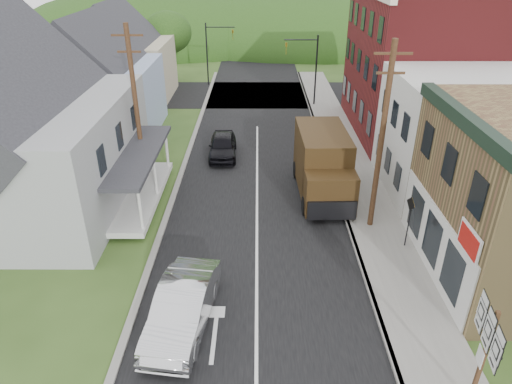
{
  "coord_description": "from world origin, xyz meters",
  "views": [
    {
      "loc": [
        0.03,
        -15.72,
        12.14
      ],
      "look_at": [
        -0.04,
        3.01,
        2.2
      ],
      "focal_mm": 32.0,
      "sensor_mm": 36.0,
      "label": 1
    }
  ],
  "objects_px": {
    "dark_sedan": "(223,146)",
    "silver_sedan": "(183,308)",
    "delivery_van": "(323,165)",
    "route_sign_cluster": "(485,346)",
    "warning_sign": "(410,215)"
  },
  "relations": [
    {
      "from": "dark_sedan",
      "to": "route_sign_cluster",
      "type": "bearing_deg",
      "value": -67.19
    },
    {
      "from": "route_sign_cluster",
      "to": "dark_sedan",
      "type": "bearing_deg",
      "value": 123.86
    },
    {
      "from": "delivery_van",
      "to": "route_sign_cluster",
      "type": "relative_size",
      "value": 1.81
    },
    {
      "from": "delivery_van",
      "to": "route_sign_cluster",
      "type": "distance_m",
      "value": 13.73
    },
    {
      "from": "dark_sedan",
      "to": "delivery_van",
      "type": "xyz_separation_m",
      "value": [
        5.87,
        -5.32,
        1.05
      ]
    },
    {
      "from": "route_sign_cluster",
      "to": "warning_sign",
      "type": "bearing_deg",
      "value": 96.25
    },
    {
      "from": "silver_sedan",
      "to": "route_sign_cluster",
      "type": "bearing_deg",
      "value": -12.52
    },
    {
      "from": "silver_sedan",
      "to": "dark_sedan",
      "type": "distance_m",
      "value": 15.49
    },
    {
      "from": "dark_sedan",
      "to": "silver_sedan",
      "type": "bearing_deg",
      "value": -93.29
    },
    {
      "from": "dark_sedan",
      "to": "delivery_van",
      "type": "bearing_deg",
      "value": -44.13
    },
    {
      "from": "silver_sedan",
      "to": "warning_sign",
      "type": "bearing_deg",
      "value": 35.05
    },
    {
      "from": "delivery_van",
      "to": "route_sign_cluster",
      "type": "xyz_separation_m",
      "value": [
        2.77,
        -13.43,
        0.66
      ]
    },
    {
      "from": "dark_sedan",
      "to": "delivery_van",
      "type": "distance_m",
      "value": 7.99
    },
    {
      "from": "dark_sedan",
      "to": "route_sign_cluster",
      "type": "relative_size",
      "value": 1.23
    },
    {
      "from": "silver_sedan",
      "to": "warning_sign",
      "type": "height_order",
      "value": "warning_sign"
    }
  ]
}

